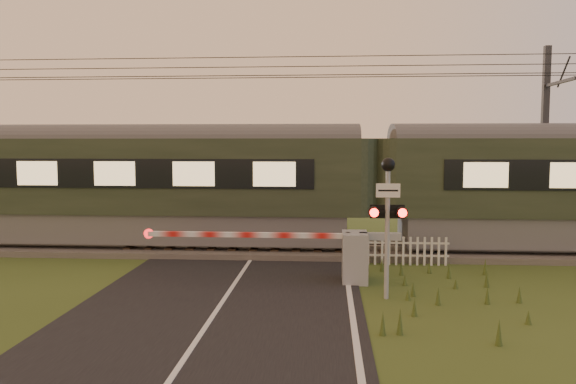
# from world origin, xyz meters

# --- Properties ---
(ground) EXTENTS (160.00, 160.00, 0.00)m
(ground) POSITION_xyz_m (0.00, 0.00, 0.00)
(ground) COLOR #394A1C
(ground) RESTS_ON ground
(road) EXTENTS (6.00, 140.00, 0.03)m
(road) POSITION_xyz_m (0.02, -0.23, 0.01)
(road) COLOR black
(road) RESTS_ON ground
(track_bed) EXTENTS (140.00, 3.40, 0.39)m
(track_bed) POSITION_xyz_m (0.00, 6.50, 0.07)
(track_bed) COLOR #47423D
(track_bed) RESTS_ON ground
(overhead_wires) EXTENTS (120.00, 0.62, 0.62)m
(overhead_wires) POSITION_xyz_m (0.00, 6.50, 5.72)
(overhead_wires) COLOR black
(overhead_wires) RESTS_ON ground
(train) EXTENTS (39.79, 2.74, 3.70)m
(train) POSITION_xyz_m (3.70, 6.50, 2.14)
(train) COLOR slate
(train) RESTS_ON ground
(boom_gate) EXTENTS (6.44, 0.95, 1.26)m
(boom_gate) POSITION_xyz_m (2.69, 2.60, 0.68)
(boom_gate) COLOR gray
(boom_gate) RESTS_ON ground
(crossing_signal) EXTENTS (0.79, 0.34, 3.11)m
(crossing_signal) POSITION_xyz_m (3.55, 1.09, 2.14)
(crossing_signal) COLOR gray
(crossing_signal) RESTS_ON ground
(picket_fence) EXTENTS (2.75, 0.07, 0.80)m
(picket_fence) POSITION_xyz_m (4.28, 4.60, 0.41)
(picket_fence) COLOR silver
(picket_fence) RESTS_ON ground
(catenary_mast) EXTENTS (0.21, 2.46, 6.72)m
(catenary_mast) POSITION_xyz_m (9.66, 8.72, 3.50)
(catenary_mast) COLOR #2D2D30
(catenary_mast) RESTS_ON ground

